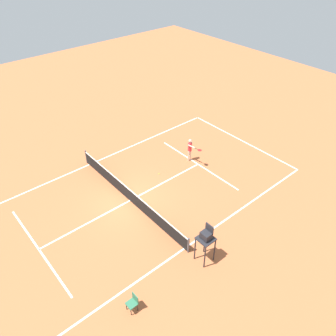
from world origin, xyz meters
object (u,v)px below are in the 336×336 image
object	(u,v)px
player_serving	(190,148)
umpire_chair	(206,238)
courtside_chair_near	(133,302)
tennis_ball	(159,174)

from	to	relation	value
player_serving	umpire_chair	bearing A→B (deg)	43.25
umpire_chair	player_serving	bearing A→B (deg)	-38.61
player_serving	courtside_chair_near	distance (m)	12.10
courtside_chair_near	player_serving	bearing A→B (deg)	-55.63
tennis_ball	umpire_chair	xyz separation A→B (m)	(-7.13, 2.78, 1.57)
tennis_ball	umpire_chair	size ratio (longest dim) A/B	0.03
player_serving	umpire_chair	world-z (taller)	umpire_chair
player_serving	umpire_chair	xyz separation A→B (m)	(-6.94, 5.54, 0.55)
tennis_ball	courtside_chair_near	bearing A→B (deg)	134.19
player_serving	tennis_ball	xyz separation A→B (m)	(0.19, 2.77, -1.03)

